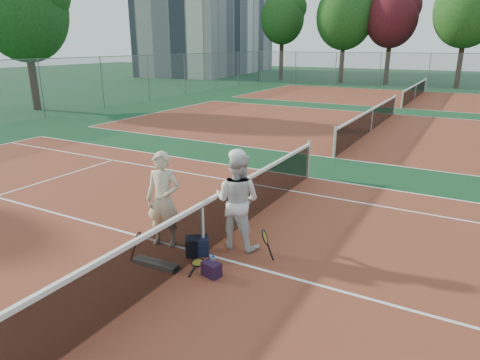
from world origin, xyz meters
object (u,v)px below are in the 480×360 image
object	(u,v)px
net_main	(202,229)
water_bottle	(213,265)
racket_black_held	(265,245)
racket_spare	(198,263)
player_b	(237,201)
sports_bag_purple	(211,269)
sports_bag_navy	(197,246)
racket_red	(138,247)
apartment_block	(211,13)
player_a	(163,200)

from	to	relation	value
net_main	water_bottle	world-z (taller)	net_main
racket_black_held	racket_spare	xyz separation A→B (m)	(-0.96, -0.73, -0.26)
racket_black_held	player_b	bearing A→B (deg)	-34.60
sports_bag_purple	sports_bag_navy	bearing A→B (deg)	141.03
racket_black_held	sports_bag_navy	world-z (taller)	racket_black_held
racket_red	apartment_block	bearing A→B (deg)	105.51
racket_red	water_bottle	bearing A→B (deg)	-3.12
racket_red	sports_bag_navy	distance (m)	1.07
player_a	racket_spare	bearing A→B (deg)	-34.34
net_main	sports_bag_purple	xyz separation A→B (m)	(0.57, -0.60, -0.39)
apartment_block	player_a	distance (m)	52.11
net_main	sports_bag_navy	xyz separation A→B (m)	(-0.08, -0.07, -0.34)
player_a	sports_bag_navy	world-z (taller)	player_a
sports_bag_purple	player_b	bearing A→B (deg)	98.36
sports_bag_navy	racket_red	bearing A→B (deg)	-135.68
racket_spare	sports_bag_navy	xyz separation A→B (m)	(-0.22, 0.30, 0.14)
racket_red	racket_black_held	distance (m)	2.27
net_main	racket_black_held	xyz separation A→B (m)	(1.09, 0.36, -0.22)
player_a	racket_red	world-z (taller)	player_a
player_a	racket_spare	xyz separation A→B (m)	(1.01, -0.36, -0.90)
player_a	racket_red	xyz separation A→B (m)	(0.03, -0.80, -0.63)
apartment_block	water_bottle	size ratio (longest dim) A/B	73.33
sports_bag_purple	net_main	bearing A→B (deg)	133.77
net_main	player_a	world-z (taller)	player_a
apartment_block	water_bottle	distance (m)	53.38
player_b	racket_spare	bearing A→B (deg)	71.58
apartment_block	sports_bag_purple	bearing A→B (deg)	-57.35
racket_red	net_main	bearing A→B (deg)	28.10
apartment_block	sports_bag_purple	xyz separation A→B (m)	(28.57, -44.60, -7.38)
player_a	sports_bag_purple	xyz separation A→B (m)	(1.44, -0.59, -0.80)
sports_bag_navy	racket_spare	bearing A→B (deg)	-54.17
racket_red	racket_black_held	world-z (taller)	racket_red
apartment_block	player_a	world-z (taller)	apartment_block
racket_black_held	sports_bag_purple	world-z (taller)	racket_black_held
sports_bag_navy	water_bottle	world-z (taller)	sports_bag_navy
apartment_block	racket_red	distance (m)	52.89
apartment_block	racket_red	bearing A→B (deg)	-58.78
net_main	apartment_block	size ratio (longest dim) A/B	0.50
racket_spare	player_b	bearing A→B (deg)	-30.97
racket_black_held	sports_bag_purple	size ratio (longest dim) A/B	1.87
player_a	sports_bag_purple	bearing A→B (deg)	-36.72
racket_red	sports_bag_purple	bearing A→B (deg)	-7.11
apartment_block	sports_bag_navy	bearing A→B (deg)	-57.65
sports_bag_navy	sports_bag_purple	xyz separation A→B (m)	(0.65, -0.53, -0.04)
sports_bag_navy	water_bottle	distance (m)	0.76
player_a	sports_bag_purple	world-z (taller)	player_a
racket_red	sports_bag_navy	world-z (taller)	racket_red
racket_black_held	water_bottle	distance (m)	1.03
player_a	sports_bag_navy	distance (m)	1.09
player_b	racket_red	xyz separation A→B (m)	(-1.24, -1.41, -0.64)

